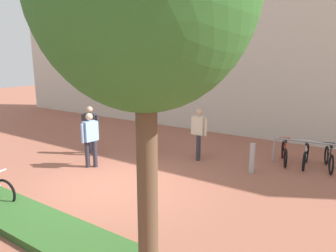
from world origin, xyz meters
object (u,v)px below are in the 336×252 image
bike_rack_cluster (317,157)px  bollard_steel (252,158)px  person_suited_navy (146,128)px  person_suited_dark (90,127)px  person_casual_tan (90,137)px  person_shirt_white (199,131)px

bike_rack_cluster → bollard_steel: bearing=-134.5°
bollard_steel → person_suited_navy: person_suited_navy is taller
bollard_steel → person_suited_dark: bearing=-165.6°
bollard_steel → person_casual_tan: bearing=-152.0°
bollard_steel → person_casual_tan: 4.95m
person_suited_navy → person_casual_tan: 2.08m
person_casual_tan → person_suited_navy: bearing=71.3°
person_shirt_white → person_suited_dark: (-3.40, -1.66, 0.00)m
bike_rack_cluster → person_casual_tan: (-5.89, -3.88, 0.64)m
person_suited_navy → person_suited_dark: (-1.68, -1.03, 0.00)m
bike_rack_cluster → person_suited_dark: (-6.90, -2.94, 0.64)m
bike_rack_cluster → bollard_steel: (-1.54, -1.57, 0.10)m
bollard_steel → person_shirt_white: 2.05m
person_shirt_white → person_suited_dark: 3.78m
person_suited_dark → person_casual_tan: same height
person_suited_dark → person_shirt_white: bearing=26.0°
bike_rack_cluster → bollard_steel: size_ratio=2.94×
person_suited_navy → person_casual_tan: same height
person_shirt_white → person_suited_navy: 1.83m
person_shirt_white → person_suited_navy: bearing=-160.0°
bike_rack_cluster → person_suited_navy: bearing=-159.9°
bike_rack_cluster → person_shirt_white: bearing=-159.9°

